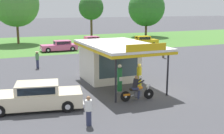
{
  "coord_description": "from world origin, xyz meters",
  "views": [
    {
      "loc": [
        -9.94,
        -15.79,
        5.62
      ],
      "look_at": [
        -2.01,
        2.63,
        1.4
      ],
      "focal_mm": 44.93,
      "sensor_mm": 36.0,
      "label": 1
    }
  ],
  "objects_px": {
    "parked_car_back_row_far_right": "(94,42)",
    "motorcycle_with_rider": "(137,90)",
    "gas_pump_offside": "(139,78)",
    "bystander_admiring_sedan": "(91,48)",
    "parked_car_second_row_spare": "(141,42)",
    "gas_pump_nearside": "(120,80)",
    "bystander_strolling_foreground": "(163,50)",
    "parked_car_back_row_left": "(60,46)",
    "bystander_leaning_by_kiosk": "(89,110)",
    "featured_classic_sedan": "(35,97)",
    "bystander_standing_back_lot": "(37,59)"
  },
  "relations": [
    {
      "from": "parked_car_back_row_far_right",
      "to": "motorcycle_with_rider",
      "type": "bearing_deg",
      "value": -103.74
    },
    {
      "from": "gas_pump_offside",
      "to": "bystander_admiring_sedan",
      "type": "xyz_separation_m",
      "value": [
        1.79,
        15.54,
        -0.05
      ]
    },
    {
      "from": "parked_car_second_row_spare",
      "to": "gas_pump_offside",
      "type": "bearing_deg",
      "value": -119.44
    },
    {
      "from": "parked_car_second_row_spare",
      "to": "gas_pump_nearside",
      "type": "bearing_deg",
      "value": -122.59
    },
    {
      "from": "gas_pump_offside",
      "to": "bystander_strolling_foreground",
      "type": "relative_size",
      "value": 1.16
    },
    {
      "from": "parked_car_back_row_left",
      "to": "bystander_strolling_foreground",
      "type": "xyz_separation_m",
      "value": [
        9.81,
        -9.85,
        0.22
      ]
    },
    {
      "from": "bystander_leaning_by_kiosk",
      "to": "gas_pump_nearside",
      "type": "bearing_deg",
      "value": 49.96
    },
    {
      "from": "bystander_admiring_sedan",
      "to": "bystander_strolling_foreground",
      "type": "distance_m",
      "value": 8.77
    },
    {
      "from": "gas_pump_nearside",
      "to": "featured_classic_sedan",
      "type": "height_order",
      "value": "gas_pump_nearside"
    },
    {
      "from": "bystander_admiring_sedan",
      "to": "bystander_leaning_by_kiosk",
      "type": "xyz_separation_m",
      "value": [
        -6.97,
        -19.93,
        -0.03
      ]
    },
    {
      "from": "featured_classic_sedan",
      "to": "bystander_standing_back_lot",
      "type": "bearing_deg",
      "value": 80.74
    },
    {
      "from": "motorcycle_with_rider",
      "to": "featured_classic_sedan",
      "type": "relative_size",
      "value": 0.39
    },
    {
      "from": "gas_pump_nearside",
      "to": "gas_pump_offside",
      "type": "xyz_separation_m",
      "value": [
        1.49,
        -0.0,
        -0.03
      ]
    },
    {
      "from": "bystander_leaning_by_kiosk",
      "to": "parked_car_back_row_left",
      "type": "bearing_deg",
      "value": 80.25
    },
    {
      "from": "motorcycle_with_rider",
      "to": "bystander_admiring_sedan",
      "type": "relative_size",
      "value": 1.46
    },
    {
      "from": "bystander_leaning_by_kiosk",
      "to": "bystander_strolling_foreground",
      "type": "bearing_deg",
      "value": 46.38
    },
    {
      "from": "parked_car_back_row_far_right",
      "to": "bystander_strolling_foreground",
      "type": "distance_m",
      "value": 13.24
    },
    {
      "from": "bystander_admiring_sedan",
      "to": "bystander_strolling_foreground",
      "type": "relative_size",
      "value": 0.94
    },
    {
      "from": "gas_pump_offside",
      "to": "motorcycle_with_rider",
      "type": "bearing_deg",
      "value": -122.11
    },
    {
      "from": "gas_pump_offside",
      "to": "bystander_standing_back_lot",
      "type": "bearing_deg",
      "value": 117.94
    },
    {
      "from": "bystander_leaning_by_kiosk",
      "to": "bystander_admiring_sedan",
      "type": "bearing_deg",
      "value": 70.72
    },
    {
      "from": "bystander_standing_back_lot",
      "to": "bystander_strolling_foreground",
      "type": "distance_m",
      "value": 14.25
    },
    {
      "from": "parked_car_back_row_left",
      "to": "parked_car_back_row_far_right",
      "type": "bearing_deg",
      "value": 25.46
    },
    {
      "from": "bystander_admiring_sedan",
      "to": "bystander_leaning_by_kiosk",
      "type": "distance_m",
      "value": 21.11
    },
    {
      "from": "gas_pump_offside",
      "to": "bystander_admiring_sedan",
      "type": "distance_m",
      "value": 15.64
    },
    {
      "from": "gas_pump_offside",
      "to": "parked_car_back_row_left",
      "type": "distance_m",
      "value": 20.21
    },
    {
      "from": "featured_classic_sedan",
      "to": "bystander_standing_back_lot",
      "type": "distance_m",
      "value": 11.35
    },
    {
      "from": "featured_classic_sedan",
      "to": "gas_pump_offside",
      "type": "bearing_deg",
      "value": 8.17
    },
    {
      "from": "featured_classic_sedan",
      "to": "bystander_admiring_sedan",
      "type": "relative_size",
      "value": 3.72
    },
    {
      "from": "bystander_standing_back_lot",
      "to": "featured_classic_sedan",
      "type": "bearing_deg",
      "value": -99.26
    },
    {
      "from": "bystander_standing_back_lot",
      "to": "parked_car_back_row_left",
      "type": "bearing_deg",
      "value": 66.11
    },
    {
      "from": "bystander_admiring_sedan",
      "to": "bystander_leaning_by_kiosk",
      "type": "relative_size",
      "value": 1.02
    },
    {
      "from": "parked_car_second_row_spare",
      "to": "motorcycle_with_rider",
      "type": "bearing_deg",
      "value": -119.69
    },
    {
      "from": "gas_pump_offside",
      "to": "parked_car_back_row_far_right",
      "type": "distance_m",
      "value": 23.47
    },
    {
      "from": "featured_classic_sedan",
      "to": "bystander_standing_back_lot",
      "type": "xyz_separation_m",
      "value": [
        1.83,
        11.2,
        0.16
      ]
    },
    {
      "from": "bystander_admiring_sedan",
      "to": "bystander_standing_back_lot",
      "type": "distance_m",
      "value": 8.97
    },
    {
      "from": "bystander_standing_back_lot",
      "to": "bystander_admiring_sedan",
      "type": "bearing_deg",
      "value": 36.79
    },
    {
      "from": "parked_car_back_row_far_right",
      "to": "parked_car_back_row_left",
      "type": "distance_m",
      "value": 6.46
    },
    {
      "from": "gas_pump_nearside",
      "to": "motorcycle_with_rider",
      "type": "height_order",
      "value": "gas_pump_nearside"
    },
    {
      "from": "parked_car_second_row_spare",
      "to": "bystander_admiring_sedan",
      "type": "xyz_separation_m",
      "value": [
        -9.43,
        -4.35,
        0.1
      ]
    },
    {
      "from": "parked_car_back_row_left",
      "to": "bystander_admiring_sedan",
      "type": "bearing_deg",
      "value": -59.38
    },
    {
      "from": "gas_pump_offside",
      "to": "bystander_leaning_by_kiosk",
      "type": "bearing_deg",
      "value": -139.72
    },
    {
      "from": "motorcycle_with_rider",
      "to": "bystander_admiring_sedan",
      "type": "distance_m",
      "value": 17.72
    },
    {
      "from": "gas_pump_offside",
      "to": "parked_car_second_row_spare",
      "type": "bearing_deg",
      "value": 60.56
    },
    {
      "from": "parked_car_back_row_left",
      "to": "bystander_admiring_sedan",
      "type": "distance_m",
      "value": 5.4
    },
    {
      "from": "gas_pump_nearside",
      "to": "motorcycle_with_rider",
      "type": "bearing_deg",
      "value": -81.76
    },
    {
      "from": "gas_pump_nearside",
      "to": "parked_car_back_row_left",
      "type": "distance_m",
      "value": 20.19
    },
    {
      "from": "gas_pump_offside",
      "to": "bystander_standing_back_lot",
      "type": "relative_size",
      "value": 1.16
    },
    {
      "from": "gas_pump_nearside",
      "to": "bystander_strolling_foreground",
      "type": "bearing_deg",
      "value": 44.98
    },
    {
      "from": "bystander_standing_back_lot",
      "to": "bystander_leaning_by_kiosk",
      "type": "xyz_separation_m",
      "value": [
        0.22,
        -14.55,
        -0.09
      ]
    }
  ]
}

